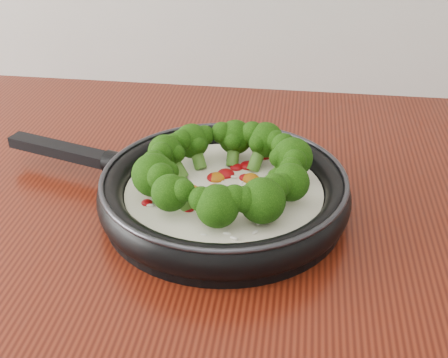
# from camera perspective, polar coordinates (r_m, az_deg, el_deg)

# --- Properties ---
(skillet) EXTENTS (0.55, 0.41, 0.10)m
(skillet) POSITION_cam_1_polar(r_m,az_deg,el_deg) (0.77, -0.13, -0.82)
(skillet) COLOR black
(skillet) RESTS_ON counter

